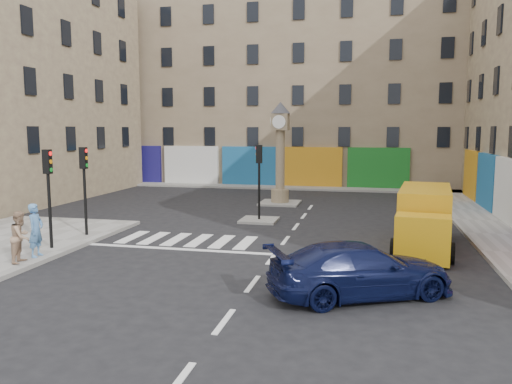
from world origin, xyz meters
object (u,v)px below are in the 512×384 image
(traffic_light_left_near, at_px, (48,183))
(traffic_light_left_far, at_px, (84,177))
(pedestrian_tan, at_px, (21,237))
(navy_sedan, at_px, (360,270))
(traffic_light_island, at_px, (259,170))
(yellow_van, at_px, (424,218))
(pedestrian_blue, at_px, (36,230))
(clock_pillar, at_px, (280,146))

(traffic_light_left_near, height_order, traffic_light_left_far, same)
(pedestrian_tan, bearing_deg, navy_sedan, -105.14)
(traffic_light_left_near, relative_size, traffic_light_island, 1.00)
(traffic_light_left_far, distance_m, yellow_van, 13.94)
(traffic_light_left_far, relative_size, pedestrian_blue, 1.97)
(traffic_light_island, bearing_deg, traffic_light_left_near, -128.93)
(yellow_van, height_order, pedestrian_tan, yellow_van)
(yellow_van, relative_size, pedestrian_blue, 3.42)
(traffic_light_left_near, relative_size, pedestrian_blue, 1.97)
(clock_pillar, distance_m, yellow_van, 12.58)
(pedestrian_blue, bearing_deg, pedestrian_tan, 174.67)
(pedestrian_tan, bearing_deg, traffic_light_island, -43.70)
(traffic_light_island, height_order, pedestrian_blue, traffic_light_island)
(traffic_light_island, bearing_deg, traffic_light_left_far, -139.40)
(navy_sedan, bearing_deg, traffic_light_left_near, 50.22)
(yellow_van, bearing_deg, navy_sedan, -102.67)
(navy_sedan, bearing_deg, traffic_light_left_far, 39.41)
(traffic_light_left_far, bearing_deg, traffic_light_left_near, -90.00)
(yellow_van, bearing_deg, traffic_light_island, 159.73)
(traffic_light_left_far, bearing_deg, pedestrian_tan, -86.13)
(navy_sedan, distance_m, pedestrian_tan, 11.15)
(clock_pillar, xyz_separation_m, navy_sedan, (5.14, -16.38, -2.80))
(yellow_van, bearing_deg, traffic_light_left_far, -166.60)
(traffic_light_left_far, distance_m, pedestrian_blue, 3.97)
(traffic_light_island, relative_size, navy_sedan, 0.72)
(traffic_light_left_far, distance_m, traffic_light_island, 8.30)
(pedestrian_blue, relative_size, pedestrian_tan, 1.08)
(navy_sedan, xyz_separation_m, pedestrian_tan, (-11.14, 0.55, 0.27))
(traffic_light_left_near, xyz_separation_m, traffic_light_island, (6.30, 7.80, -0.03))
(traffic_light_island, bearing_deg, pedestrian_tan, -121.39)
(traffic_light_left_far, height_order, clock_pillar, clock_pillar)
(traffic_light_island, distance_m, clock_pillar, 6.07)
(traffic_light_island, relative_size, clock_pillar, 0.61)
(clock_pillar, height_order, navy_sedan, clock_pillar)
(traffic_light_left_far, distance_m, navy_sedan, 12.62)
(traffic_light_left_far, height_order, pedestrian_blue, traffic_light_left_far)
(yellow_van, relative_size, pedestrian_tan, 3.68)
(pedestrian_blue, bearing_deg, traffic_light_left_near, 8.12)
(yellow_van, distance_m, pedestrian_blue, 14.44)
(pedestrian_tan, bearing_deg, pedestrian_blue, -12.31)
(traffic_light_island, relative_size, pedestrian_blue, 1.97)
(traffic_light_island, height_order, clock_pillar, clock_pillar)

